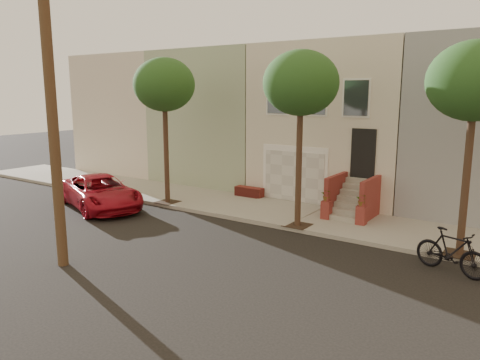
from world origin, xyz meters
The scene contains 8 objects.
ground centered at (0.00, 0.00, 0.00)m, with size 90.00×90.00×0.00m, color black.
sidewalk centered at (0.00, 5.35, 0.07)m, with size 40.00×3.70×0.15m, color gray.
house_row centered at (0.00, 11.19, 3.64)m, with size 33.10×11.70×7.00m.
tree_left centered at (-5.50, 3.90, 5.26)m, with size 2.70×2.57×6.30m.
tree_mid centered at (1.00, 3.90, 5.26)m, with size 2.70×2.57×6.30m.
tree_right centered at (6.50, 3.90, 5.26)m, with size 2.70×2.57×6.30m.
pickup_truck centered at (-7.55, 1.87, 0.72)m, with size 2.37×5.15×1.43m, color #A20E1E.
motorcycle centered at (6.49, 2.55, 0.63)m, with size 0.59×2.10×1.26m, color black.
Camera 1 is at (8.57, -10.90, 4.99)m, focal length 34.68 mm.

